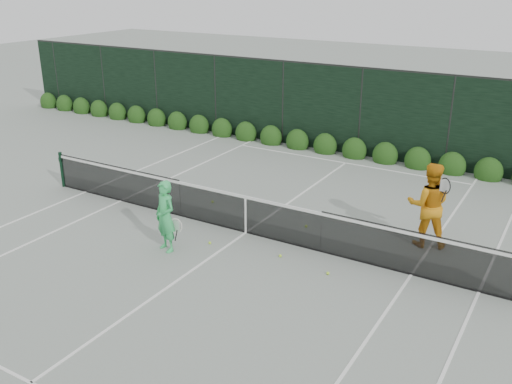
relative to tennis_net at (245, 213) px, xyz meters
The scene contains 8 objects.
ground 0.53m from the tennis_net, ahead, with size 80.00×80.00×0.00m, color gray.
tennis_net is the anchor object (origin of this frame).
player_woman 2.02m from the tennis_net, 121.94° to the right, with size 0.71×0.57×1.67m.
player_man 4.31m from the tennis_net, 21.94° to the left, with size 1.17×1.04×2.01m.
court_lines 0.53m from the tennis_net, ahead, with size 11.03×23.83×0.01m.
windscreen_fence 2.88m from the tennis_net, 89.49° to the right, with size 32.00×21.07×3.06m.
hedge_row 7.16m from the tennis_net, 89.80° to the left, with size 31.66×0.65×0.94m.
tennis_balls 0.77m from the tennis_net, ahead, with size 4.48×2.23×0.07m.
Camera 1 is at (6.70, -10.81, 5.98)m, focal length 40.00 mm.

